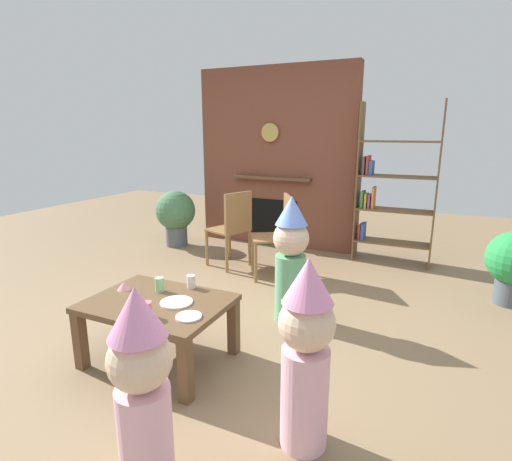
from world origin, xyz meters
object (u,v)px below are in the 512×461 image
at_px(paper_plate_front, 176,302).
at_px(child_in_pink, 306,351).
at_px(dining_chair_middle, 279,231).
at_px(potted_plant_short, 176,214).
at_px(bookshelf, 390,190).
at_px(child_by_the_chairs, 291,256).
at_px(child_with_cone_hat, 142,390).
at_px(coffee_table, 158,311).
at_px(paper_cup_near_right, 146,310).
at_px(paper_cup_center, 160,285).
at_px(paper_plate_rear, 189,317).
at_px(birthday_cake_slice, 124,286).
at_px(dining_chair_left, 233,225).
at_px(paper_cup_near_left, 191,282).

xyz_separation_m(paper_plate_front, child_in_pink, (1.01, -0.34, 0.08)).
relative_size(dining_chair_middle, potted_plant_short, 1.16).
relative_size(bookshelf, child_in_pink, 1.90).
height_order(paper_plate_front, child_by_the_chairs, child_by_the_chairs).
xyz_separation_m(child_with_cone_hat, dining_chair_middle, (-0.50, 2.81, -0.00)).
bearing_deg(coffee_table, bookshelf, 69.02).
bearing_deg(paper_cup_near_right, dining_chair_middle, 89.26).
bearing_deg(coffee_table, paper_cup_center, 122.04).
distance_m(paper_plate_rear, child_by_the_chairs, 1.13).
bearing_deg(child_with_cone_hat, paper_plate_rear, -14.64).
relative_size(child_with_cone_hat, dining_chair_middle, 1.08).
height_order(coffee_table, birthday_cake_slice, birthday_cake_slice).
bearing_deg(dining_chair_left, potted_plant_short, -2.71).
distance_m(paper_cup_near_right, child_in_pink, 1.06).
bearing_deg(child_by_the_chairs, child_in_pink, 54.80).
bearing_deg(paper_cup_center, bookshelf, 66.54).
xyz_separation_m(child_with_cone_hat, child_by_the_chairs, (-0.02, 1.85, 0.05)).
xyz_separation_m(coffee_table, birthday_cake_slice, (-0.34, 0.06, 0.10)).
bearing_deg(dining_chair_left, birthday_cake_slice, 113.79).
height_order(bookshelf, birthday_cake_slice, bookshelf).
bearing_deg(coffee_table, child_by_the_chairs, 58.21).
distance_m(coffee_table, dining_chair_middle, 1.94).
distance_m(birthday_cake_slice, dining_chair_middle, 1.93).
height_order(paper_plate_rear, child_with_cone_hat, child_with_cone_hat).
bearing_deg(dining_chair_middle, child_in_pink, 84.66).
bearing_deg(dining_chair_left, dining_chair_middle, -164.48).
distance_m(coffee_table, paper_plate_front, 0.16).
relative_size(bookshelf, coffee_table, 2.04).
height_order(child_in_pink, dining_chair_left, child_in_pink).
bearing_deg(paper_plate_front, child_with_cone_hat, -62.00).
bearing_deg(paper_cup_near_right, potted_plant_short, 122.66).
xyz_separation_m(paper_cup_near_right, birthday_cake_slice, (-0.44, 0.28, -0.02)).
distance_m(child_with_cone_hat, child_in_pink, 0.77).
bearing_deg(paper_plate_front, paper_plate_rear, -36.43).
height_order(paper_cup_center, dining_chair_middle, dining_chair_middle).
distance_m(paper_cup_center, paper_plate_rear, 0.50).
height_order(coffee_table, child_in_pink, child_in_pink).
relative_size(paper_cup_near_right, birthday_cake_slice, 0.97).
xyz_separation_m(dining_chair_middle, potted_plant_short, (-1.75, 0.53, -0.06)).
relative_size(paper_cup_near_right, paper_plate_front, 0.45).
relative_size(bookshelf, paper_plate_front, 8.76).
distance_m(paper_cup_center, child_in_pink, 1.32).
relative_size(paper_cup_near_right, dining_chair_middle, 0.11).
relative_size(child_in_pink, potted_plant_short, 1.29).
height_order(coffee_table, dining_chair_left, dining_chair_left).
distance_m(paper_plate_front, child_with_cone_hat, 1.02).
relative_size(coffee_table, paper_cup_center, 9.03).
relative_size(paper_plate_front, child_by_the_chairs, 0.20).
xyz_separation_m(paper_cup_near_left, child_with_cone_hat, (0.54, -1.17, 0.02)).
distance_m(birthday_cake_slice, child_by_the_chairs, 1.32).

